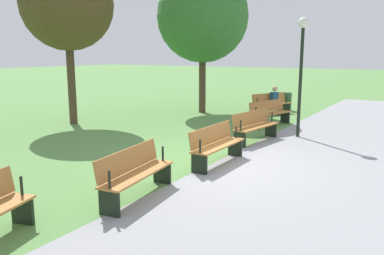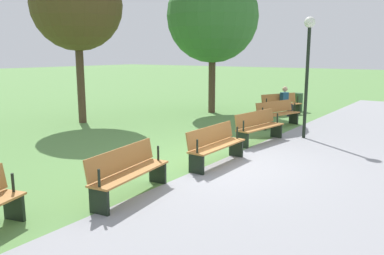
{
  "view_description": "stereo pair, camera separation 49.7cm",
  "coord_description": "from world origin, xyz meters",
  "px_view_note": "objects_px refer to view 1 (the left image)",
  "views": [
    {
      "loc": [
        7.88,
        4.17,
        2.57
      ],
      "look_at": [
        0.0,
        -0.74,
        0.8
      ],
      "focal_mm": 36.63,
      "sensor_mm": 36.0,
      "label": 1
    },
    {
      "loc": [
        7.6,
        4.59,
        2.57
      ],
      "look_at": [
        0.0,
        -0.74,
        0.8
      ],
      "focal_mm": 36.63,
      "sensor_mm": 36.0,
      "label": 2
    }
  ],
  "objects_px": {
    "bench_1": "(269,112)",
    "bench_2": "(254,125)",
    "person_seated": "(276,100)",
    "tree_1": "(67,5)",
    "tree_3": "(203,17)",
    "bench_3": "(216,144)",
    "bench_0": "(271,103)",
    "lamp_post": "(302,54)",
    "trash_bin": "(287,101)",
    "bench_4": "(135,172)"
  },
  "relations": [
    {
      "from": "bench_3",
      "to": "lamp_post",
      "type": "xyz_separation_m",
      "value": [
        -4.02,
        0.72,
        2.07
      ]
    },
    {
      "from": "bench_4",
      "to": "person_seated",
      "type": "xyz_separation_m",
      "value": [
        -10.67,
        -1.28,
        0.16
      ]
    },
    {
      "from": "bench_2",
      "to": "bench_4",
      "type": "relative_size",
      "value": 1.0
    },
    {
      "from": "bench_3",
      "to": "person_seated",
      "type": "distance_m",
      "value": 8.11
    },
    {
      "from": "bench_0",
      "to": "lamp_post",
      "type": "bearing_deg",
      "value": 55.01
    },
    {
      "from": "bench_0",
      "to": "tree_1",
      "type": "relative_size",
      "value": 0.33
    },
    {
      "from": "bench_1",
      "to": "bench_4",
      "type": "relative_size",
      "value": 1.01
    },
    {
      "from": "bench_2",
      "to": "lamp_post",
      "type": "relative_size",
      "value": 0.54
    },
    {
      "from": "tree_3",
      "to": "trash_bin",
      "type": "distance_m",
      "value": 5.36
    },
    {
      "from": "tree_3",
      "to": "bench_1",
      "type": "bearing_deg",
      "value": 67.92
    },
    {
      "from": "bench_1",
      "to": "person_seated",
      "type": "relative_size",
      "value": 1.62
    },
    {
      "from": "lamp_post",
      "to": "person_seated",
      "type": "bearing_deg",
      "value": -151.14
    },
    {
      "from": "person_seated",
      "to": "tree_1",
      "type": "height_order",
      "value": "tree_1"
    },
    {
      "from": "bench_3",
      "to": "bench_4",
      "type": "height_order",
      "value": "same"
    },
    {
      "from": "trash_bin",
      "to": "bench_0",
      "type": "bearing_deg",
      "value": -7.63
    },
    {
      "from": "bench_1",
      "to": "trash_bin",
      "type": "distance_m",
      "value": 4.09
    },
    {
      "from": "bench_2",
      "to": "bench_3",
      "type": "bearing_deg",
      "value": 11.82
    },
    {
      "from": "bench_4",
      "to": "tree_3",
      "type": "xyz_separation_m",
      "value": [
        -9.55,
        -4.22,
        3.6
      ]
    },
    {
      "from": "tree_1",
      "to": "lamp_post",
      "type": "distance_m",
      "value": 8.2
    },
    {
      "from": "bench_0",
      "to": "bench_3",
      "type": "distance_m",
      "value": 8.08
    },
    {
      "from": "bench_4",
      "to": "tree_1",
      "type": "relative_size",
      "value": 0.33
    },
    {
      "from": "bench_2",
      "to": "bench_4",
      "type": "bearing_deg",
      "value": 7.9
    },
    {
      "from": "bench_2",
      "to": "person_seated",
      "type": "xyz_separation_m",
      "value": [
        -5.27,
        -1.28,
        0.16
      ]
    },
    {
      "from": "tree_3",
      "to": "lamp_post",
      "type": "bearing_deg",
      "value": 61.11
    },
    {
      "from": "bench_2",
      "to": "tree_1",
      "type": "height_order",
      "value": "tree_1"
    },
    {
      "from": "bench_3",
      "to": "person_seated",
      "type": "bearing_deg",
      "value": -169.61
    },
    {
      "from": "bench_1",
      "to": "tree_1",
      "type": "xyz_separation_m",
      "value": [
        3.44,
        -6.29,
        3.76
      ]
    },
    {
      "from": "bench_0",
      "to": "bench_3",
      "type": "xyz_separation_m",
      "value": [
        7.91,
        1.65,
        0.0
      ]
    },
    {
      "from": "bench_3",
      "to": "bench_4",
      "type": "distance_m",
      "value": 2.71
    },
    {
      "from": "bench_0",
      "to": "bench_4",
      "type": "relative_size",
      "value": 0.99
    },
    {
      "from": "person_seated",
      "to": "tree_3",
      "type": "xyz_separation_m",
      "value": [
        1.13,
        -2.94,
        3.44
      ]
    },
    {
      "from": "bench_1",
      "to": "trash_bin",
      "type": "height_order",
      "value": "bench_1"
    },
    {
      "from": "bench_0",
      "to": "person_seated",
      "type": "bearing_deg",
      "value": 133.0
    },
    {
      "from": "bench_0",
      "to": "bench_2",
      "type": "xyz_separation_m",
      "value": [
        5.2,
        1.46,
        0.0
      ]
    },
    {
      "from": "bench_1",
      "to": "trash_bin",
      "type": "relative_size",
      "value": 2.39
    },
    {
      "from": "tree_3",
      "to": "lamp_post",
      "type": "relative_size",
      "value": 1.67
    },
    {
      "from": "bench_0",
      "to": "bench_4",
      "type": "distance_m",
      "value": 10.71
    },
    {
      "from": "trash_bin",
      "to": "bench_4",
      "type": "bearing_deg",
      "value": 5.97
    },
    {
      "from": "bench_0",
      "to": "bench_4",
      "type": "bearing_deg",
      "value": 31.54
    },
    {
      "from": "person_seated",
      "to": "trash_bin",
      "type": "distance_m",
      "value": 1.43
    },
    {
      "from": "bench_1",
      "to": "bench_2",
      "type": "relative_size",
      "value": 1.01
    },
    {
      "from": "lamp_post",
      "to": "bench_1",
      "type": "bearing_deg",
      "value": -132.6
    },
    {
      "from": "bench_1",
      "to": "tree_3",
      "type": "xyz_separation_m",
      "value": [
        -1.49,
        -3.67,
        3.6
      ]
    },
    {
      "from": "person_seated",
      "to": "tree_3",
      "type": "relative_size",
      "value": 0.2
    },
    {
      "from": "person_seated",
      "to": "lamp_post",
      "type": "distance_m",
      "value": 4.91
    },
    {
      "from": "bench_0",
      "to": "trash_bin",
      "type": "xyz_separation_m",
      "value": [
        -1.48,
        0.2,
        -0.07
      ]
    },
    {
      "from": "bench_2",
      "to": "trash_bin",
      "type": "xyz_separation_m",
      "value": [
        -6.68,
        -1.26,
        -0.07
      ]
    },
    {
      "from": "tree_3",
      "to": "person_seated",
      "type": "bearing_deg",
      "value": 110.96
    },
    {
      "from": "tree_3",
      "to": "bench_4",
      "type": "bearing_deg",
      "value": 23.85
    },
    {
      "from": "bench_0",
      "to": "tree_1",
      "type": "height_order",
      "value": "tree_1"
    }
  ]
}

